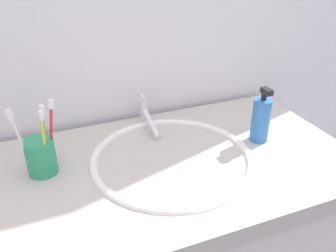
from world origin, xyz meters
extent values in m
cube|color=silver|center=(0.00, 0.33, 1.20)|extent=(2.28, 0.04, 2.40)
cube|color=#BCB7AD|center=(0.00, 0.00, 0.87)|extent=(1.08, 0.59, 0.05)
ellipsoid|color=white|center=(0.03, 0.01, 0.85)|extent=(0.40, 0.40, 0.10)
torus|color=white|center=(0.03, 0.01, 0.90)|extent=(0.46, 0.46, 0.02)
cylinder|color=#595B60|center=(0.03, 0.01, 0.80)|extent=(0.03, 0.03, 0.01)
cylinder|color=silver|center=(0.03, 0.25, 0.94)|extent=(0.02, 0.02, 0.08)
cylinder|color=silver|center=(0.03, 0.18, 0.93)|extent=(0.02, 0.13, 0.05)
cylinder|color=silver|center=(0.03, 0.26, 0.99)|extent=(0.01, 0.05, 0.01)
cylinder|color=#2D9966|center=(-0.31, 0.08, 0.95)|extent=(0.08, 0.08, 0.10)
cylinder|color=red|center=(-0.27, 0.08, 1.00)|extent=(0.03, 0.01, 0.19)
cube|color=white|center=(-0.26, 0.08, 1.09)|extent=(0.02, 0.01, 0.03)
cylinder|color=white|center=(-0.34, 0.08, 0.99)|extent=(0.03, 0.01, 0.18)
cube|color=white|center=(-0.36, 0.08, 1.08)|extent=(0.02, 0.01, 0.03)
cylinder|color=green|center=(-0.29, 0.06, 1.00)|extent=(0.02, 0.03, 0.19)
cube|color=white|center=(-0.28, 0.06, 1.09)|extent=(0.02, 0.02, 0.03)
cylinder|color=yellow|center=(-0.29, 0.06, 0.99)|extent=(0.02, 0.03, 0.18)
cube|color=white|center=(-0.29, 0.05, 1.08)|extent=(0.01, 0.02, 0.03)
cylinder|color=#3372BF|center=(0.31, 0.01, 0.96)|extent=(0.05, 0.05, 0.13)
cylinder|color=black|center=(0.31, 0.01, 1.04)|extent=(0.02, 0.02, 0.02)
cube|color=black|center=(0.31, 0.00, 1.06)|extent=(0.02, 0.04, 0.02)
camera|label=1|loc=(-0.30, -0.76, 1.46)|focal=38.56mm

